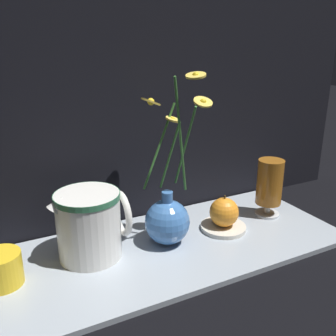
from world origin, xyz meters
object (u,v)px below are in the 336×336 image
Objects in this scene: yellow_mug at (0,269)px; ceramic_pitcher at (90,222)px; vase_with_flowers at (168,217)px; orange_fruit at (224,212)px; tea_glass at (270,184)px.

ceramic_pitcher is at bearing 6.45° from yellow_mug.
vase_with_flowers reaches higher than orange_fruit.
vase_with_flowers is 0.35m from yellow_mug.
vase_with_flowers reaches higher than yellow_mug.
orange_fruit is at bearing -2.96° from vase_with_flowers.
vase_with_flowers is at bearing -178.95° from tea_glass.
tea_glass is (0.64, 0.00, 0.06)m from yellow_mug.
yellow_mug is 0.64m from tea_glass.
ceramic_pitcher is 0.32m from orange_fruit.
yellow_mug is 0.19m from ceramic_pitcher.
ceramic_pitcher is at bearing 171.72° from vase_with_flowers.
yellow_mug is at bearing -179.88° from tea_glass.
ceramic_pitcher is (0.18, 0.02, 0.05)m from yellow_mug.
tea_glass is at bearing 1.05° from vase_with_flowers.
vase_with_flowers is 4.30× the size of yellow_mug.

